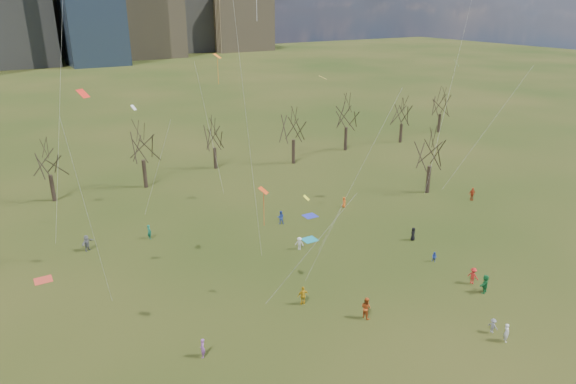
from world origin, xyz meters
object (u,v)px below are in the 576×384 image
blanket_teal (310,240)px  blanket_navy (310,216)px  blanket_crimson (43,280)px  person_1 (506,333)px  person_4 (303,296)px  person_2 (366,308)px

blanket_teal → blanket_navy: size_ratio=1.00×
blanket_crimson → blanket_navy: bearing=0.0°
blanket_crimson → person_1: 41.56m
blanket_navy → person_4: 19.68m
blanket_crimson → person_1: size_ratio=1.01×
blanket_navy → blanket_crimson: size_ratio=1.00×
blanket_crimson → person_4: bearing=-40.1°
blanket_navy → blanket_teal: bearing=-123.4°
blanket_teal → person_1: 23.29m
blanket_navy → person_2: bearing=-110.6°
blanket_navy → person_1: (-0.31, -28.64, 0.78)m
blanket_crimson → person_4: (19.20, -16.14, 0.86)m
blanket_crimson → person_2: (22.68, -20.53, 0.95)m
person_2 → blanket_navy: bearing=-29.2°
blanket_navy → person_4: size_ratio=0.91×
person_1 → person_4: 16.58m
blanket_teal → person_4: size_ratio=0.91×
person_4 → blanket_crimson: bearing=-30.1°
blanket_navy → blanket_crimson: (-30.41, -0.01, 0.00)m
blanket_navy → person_1: 28.66m
blanket_teal → person_2: size_ratio=0.83×
blanket_teal → blanket_crimson: (-26.71, 5.61, 0.00)m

